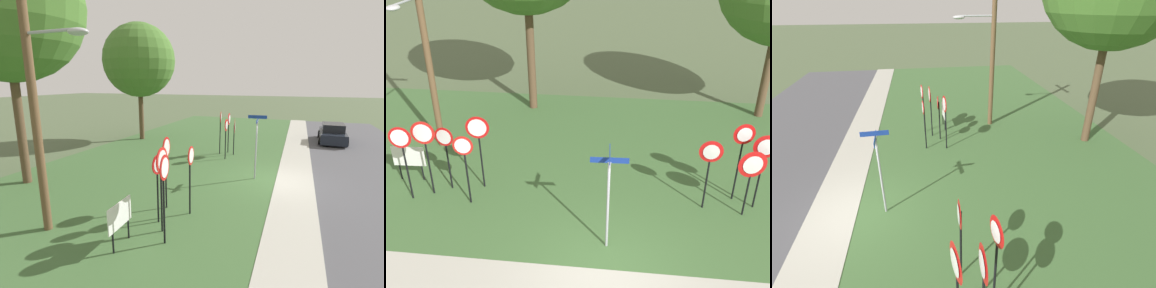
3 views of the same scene
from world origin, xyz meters
The scene contains 14 objects.
ground_plane centered at (0.00, 0.00, 0.00)m, with size 160.00×160.00×0.00m, color #4C5B3D.
grass_median centered at (0.00, 6.00, 0.02)m, with size 44.00×12.00×0.04m, color #3D6033.
stop_sign_near_left centered at (-5.73, 2.79, 1.91)m, with size 0.75×0.10×2.57m.
stop_sign_near_right centered at (-4.37, 2.43, 1.70)m, with size 0.61×0.11×2.34m.
stop_sign_far_left centered at (-5.26, 3.16, 1.62)m, with size 0.62×0.12×2.22m.
stop_sign_far_center centered at (-4.23, 3.37, 1.90)m, with size 0.73×0.13×2.55m.
stop_sign_far_right centered at (-6.28, 2.44, 1.86)m, with size 0.68×0.12×2.52m.
yield_sign_near_left centered at (2.82, 3.01, 1.76)m, with size 0.69×0.10×2.32m.
yield_sign_near_right centered at (3.82, 3.60, 1.99)m, with size 0.66×0.14×2.63m.
yield_sign_far_left centered at (3.96, 2.76, 1.65)m, with size 0.83×0.17×2.18m.
yield_sign_far_right centered at (4.37, 3.21, 1.89)m, with size 0.73×0.10×2.48m.
street_name_post centered at (-0.02, 0.94, 1.78)m, with size 0.96×0.82×2.92m.
utility_pole centered at (-6.82, 5.96, 4.26)m, with size 2.10×2.12×7.77m.
notice_board centered at (-6.79, 3.52, 0.87)m, with size 1.10×0.09×1.25m.
Camera 2 is at (0.28, -8.17, 7.90)m, focal length 40.09 mm.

